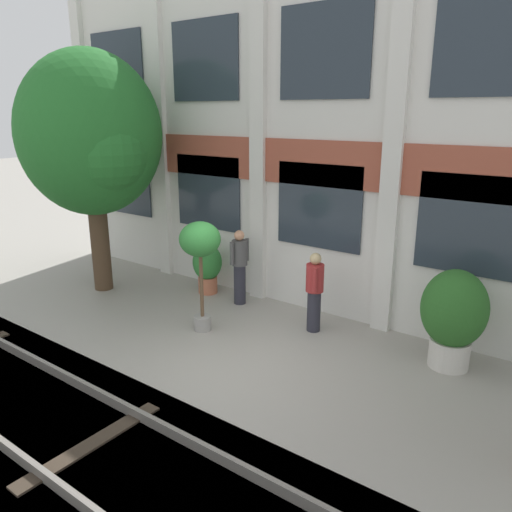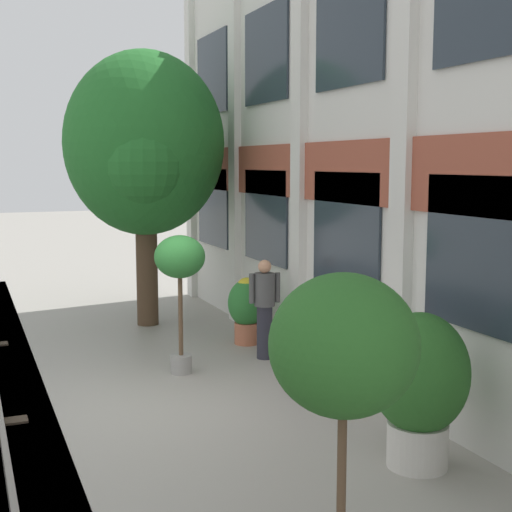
{
  "view_description": "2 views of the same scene",
  "coord_description": "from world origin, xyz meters",
  "px_view_note": "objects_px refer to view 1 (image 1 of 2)",
  "views": [
    {
      "loc": [
        4.87,
        -5.93,
        4.1
      ],
      "look_at": [
        -0.79,
        1.7,
        1.32
      ],
      "focal_mm": 35.0,
      "sensor_mm": 36.0,
      "label": 1
    },
    {
      "loc": [
        9.07,
        -2.39,
        3.23
      ],
      "look_at": [
        -0.93,
        1.73,
        1.81
      ],
      "focal_mm": 50.0,
      "sensor_mm": 36.0,
      "label": 2
    }
  ],
  "objects_px": {
    "potted_plant_low_pan": "(200,246)",
    "resident_by_doorway": "(315,290)",
    "resident_near_plants": "(240,265)",
    "potted_plant_ribbed_drum": "(454,314)",
    "broadleaf_tree": "(91,139)",
    "potted_plant_stone_basin": "(207,264)"
  },
  "relations": [
    {
      "from": "broadleaf_tree",
      "to": "potted_plant_low_pan",
      "type": "height_order",
      "value": "broadleaf_tree"
    },
    {
      "from": "potted_plant_low_pan",
      "to": "potted_plant_stone_basin",
      "type": "distance_m",
      "value": 2.29
    },
    {
      "from": "broadleaf_tree",
      "to": "resident_near_plants",
      "type": "xyz_separation_m",
      "value": [
        3.21,
        1.19,
        -2.62
      ]
    },
    {
      "from": "potted_plant_stone_basin",
      "to": "resident_by_doorway",
      "type": "bearing_deg",
      "value": -6.58
    },
    {
      "from": "broadleaf_tree",
      "to": "resident_near_plants",
      "type": "bearing_deg",
      "value": 20.3
    },
    {
      "from": "broadleaf_tree",
      "to": "potted_plant_ribbed_drum",
      "type": "distance_m",
      "value": 8.23
    },
    {
      "from": "potted_plant_low_pan",
      "to": "resident_near_plants",
      "type": "xyz_separation_m",
      "value": [
        -0.28,
        1.52,
        -0.79
      ]
    },
    {
      "from": "potted_plant_ribbed_drum",
      "to": "resident_by_doorway",
      "type": "relative_size",
      "value": 1.08
    },
    {
      "from": "broadleaf_tree",
      "to": "potted_plant_stone_basin",
      "type": "distance_m",
      "value": 3.79
    },
    {
      "from": "potted_plant_ribbed_drum",
      "to": "potted_plant_stone_basin",
      "type": "relative_size",
      "value": 1.39
    },
    {
      "from": "resident_by_doorway",
      "to": "resident_near_plants",
      "type": "relative_size",
      "value": 0.94
    },
    {
      "from": "broadleaf_tree",
      "to": "potted_plant_stone_basin",
      "type": "relative_size",
      "value": 4.48
    },
    {
      "from": "potted_plant_stone_basin",
      "to": "resident_near_plants",
      "type": "xyz_separation_m",
      "value": [
        1.02,
        -0.08,
        0.2
      ]
    },
    {
      "from": "potted_plant_ribbed_drum",
      "to": "potted_plant_stone_basin",
      "type": "distance_m",
      "value": 5.57
    },
    {
      "from": "potted_plant_stone_basin",
      "to": "broadleaf_tree",
      "type": "bearing_deg",
      "value": -149.93
    },
    {
      "from": "resident_by_doorway",
      "to": "resident_near_plants",
      "type": "distance_m",
      "value": 2.04
    },
    {
      "from": "potted_plant_stone_basin",
      "to": "potted_plant_ribbed_drum",
      "type": "bearing_deg",
      "value": -2.46
    },
    {
      "from": "potted_plant_low_pan",
      "to": "potted_plant_ribbed_drum",
      "type": "height_order",
      "value": "potted_plant_low_pan"
    },
    {
      "from": "potted_plant_low_pan",
      "to": "resident_by_doorway",
      "type": "height_order",
      "value": "potted_plant_low_pan"
    },
    {
      "from": "potted_plant_ribbed_drum",
      "to": "resident_near_plants",
      "type": "height_order",
      "value": "potted_plant_ribbed_drum"
    },
    {
      "from": "broadleaf_tree",
      "to": "resident_near_plants",
      "type": "height_order",
      "value": "broadleaf_tree"
    },
    {
      "from": "potted_plant_stone_basin",
      "to": "resident_by_doorway",
      "type": "xyz_separation_m",
      "value": [
        3.04,
        -0.35,
        0.14
      ]
    }
  ]
}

